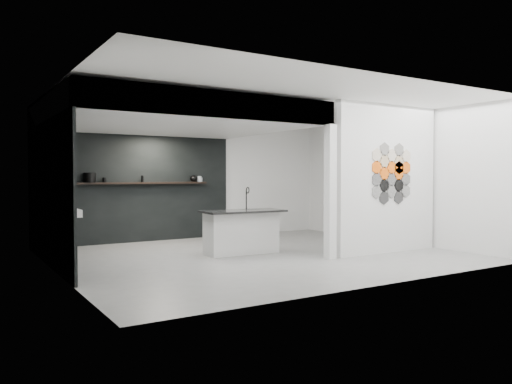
% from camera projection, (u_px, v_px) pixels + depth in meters
% --- Properties ---
extents(floor, '(7.00, 6.00, 0.01)m').
position_uv_depth(floor, '(260.00, 255.00, 9.16)').
color(floor, slate).
extents(partition_panel, '(2.45, 0.15, 2.80)m').
position_uv_depth(partition_panel, '(387.00, 179.00, 9.45)').
color(partition_panel, silver).
rests_on(partition_panel, floor).
extents(bay_clad_back, '(4.40, 0.04, 2.35)m').
position_uv_depth(bay_clad_back, '(138.00, 189.00, 10.95)').
color(bay_clad_back, black).
rests_on(bay_clad_back, floor).
extents(bay_clad_left, '(0.04, 4.00, 2.35)m').
position_uv_depth(bay_clad_left, '(48.00, 193.00, 8.13)').
color(bay_clad_left, black).
rests_on(bay_clad_left, floor).
extents(bulkhead, '(4.40, 4.00, 0.40)m').
position_uv_depth(bulkhead, '(172.00, 117.00, 9.24)').
color(bulkhead, silver).
rests_on(bulkhead, corner_column).
extents(corner_column, '(0.16, 0.16, 2.35)m').
position_uv_depth(corner_column, '(330.00, 192.00, 8.71)').
color(corner_column, silver).
rests_on(corner_column, floor).
extents(fascia_beam, '(4.40, 0.16, 0.40)m').
position_uv_depth(fascia_beam, '(221.00, 104.00, 7.61)').
color(fascia_beam, silver).
rests_on(fascia_beam, corner_column).
extents(wall_basin, '(0.40, 0.60, 0.12)m').
position_uv_depth(wall_basin, '(66.00, 213.00, 8.10)').
color(wall_basin, silver).
rests_on(wall_basin, bay_clad_left).
extents(display_shelf, '(3.00, 0.15, 0.04)m').
position_uv_depth(display_shelf, '(144.00, 183.00, 10.91)').
color(display_shelf, black).
rests_on(display_shelf, bay_clad_back).
extents(kitchen_island, '(1.57, 0.75, 1.24)m').
position_uv_depth(kitchen_island, '(242.00, 231.00, 9.33)').
color(kitchen_island, silver).
rests_on(kitchen_island, floor).
extents(stockpot, '(0.25, 0.25, 0.20)m').
position_uv_depth(stockpot, '(90.00, 178.00, 10.30)').
color(stockpot, black).
rests_on(stockpot, display_shelf).
extents(kettle, '(0.23, 0.23, 0.15)m').
position_uv_depth(kettle, '(194.00, 178.00, 11.55)').
color(kettle, black).
rests_on(kettle, display_shelf).
extents(glass_bowl, '(0.18, 0.18, 0.10)m').
position_uv_depth(glass_bowl, '(200.00, 180.00, 11.63)').
color(glass_bowl, gray).
rests_on(glass_bowl, display_shelf).
extents(glass_vase, '(0.12, 0.12, 0.13)m').
position_uv_depth(glass_vase, '(200.00, 179.00, 11.63)').
color(glass_vase, gray).
rests_on(glass_vase, display_shelf).
extents(bottle_dark, '(0.06, 0.06, 0.14)m').
position_uv_depth(bottle_dark, '(142.00, 179.00, 10.89)').
color(bottle_dark, black).
rests_on(bottle_dark, display_shelf).
extents(utensil_cup, '(0.10, 0.10, 0.10)m').
position_uv_depth(utensil_cup, '(104.00, 180.00, 10.46)').
color(utensil_cup, black).
rests_on(utensil_cup, display_shelf).
extents(hex_tile_cluster, '(1.04, 0.02, 1.16)m').
position_uv_depth(hex_tile_cluster, '(392.00, 173.00, 9.39)').
color(hex_tile_cluster, silver).
rests_on(hex_tile_cluster, partition_panel).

